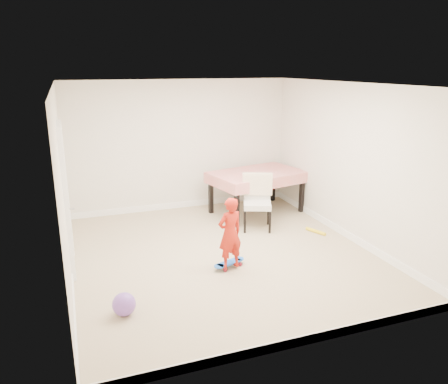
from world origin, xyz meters
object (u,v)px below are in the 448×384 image
object	(u,v)px
balloon	(124,304)
child	(230,236)
dining_chair	(257,203)
skateboard	(229,264)
dining_table	(257,192)

from	to	relation	value
balloon	child	bearing A→B (deg)	23.43
dining_chair	skateboard	size ratio (longest dim) A/B	1.86
dining_chair	skateboard	distance (m)	1.72
dining_chair	child	size ratio (longest dim) A/B	0.93
skateboard	child	distance (m)	0.50
balloon	dining_chair	bearing A→B (deg)	38.23
dining_table	dining_chair	xyz separation A→B (m)	(-0.36, -0.84, 0.07)
dining_chair	balloon	size ratio (longest dim) A/B	3.52
skateboard	child	world-z (taller)	child
dining_table	balloon	bearing A→B (deg)	-148.42
child	dining_table	bearing A→B (deg)	-135.69
dining_table	dining_chair	distance (m)	0.92
dining_table	balloon	world-z (taller)	dining_table
balloon	dining_table	bearing A→B (deg)	44.24
dining_table	balloon	xyz separation A→B (m)	(-3.00, -2.93, -0.28)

